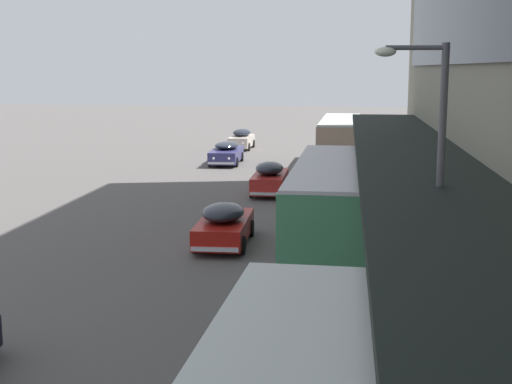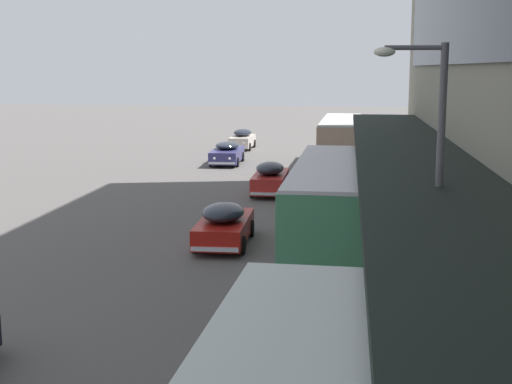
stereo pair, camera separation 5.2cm
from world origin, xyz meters
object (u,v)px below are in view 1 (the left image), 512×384
(sedan_trailing_near, at_px, (241,139))
(street_lamp, at_px, (431,181))
(sedan_far_back, at_px, (270,178))
(sedan_trailing_mid, at_px, (226,153))
(sedan_lead_near, at_px, (224,224))
(transit_bus_kerbside_rear, at_px, (340,140))
(transit_bus_kerbside_front, at_px, (330,203))

(sedan_trailing_near, height_order, street_lamp, street_lamp)
(street_lamp, bearing_deg, sedan_far_back, 104.92)
(sedan_trailing_mid, bearing_deg, street_lamp, -73.14)
(sedan_lead_near, xyz_separation_m, street_lamp, (6.17, -10.25, 3.34))
(sedan_lead_near, bearing_deg, sedan_far_back, 87.41)
(transit_bus_kerbside_rear, height_order, street_lamp, street_lamp)
(transit_bus_kerbside_front, relative_size, sedan_lead_near, 2.51)
(sedan_lead_near, relative_size, street_lamp, 0.68)
(sedan_far_back, height_order, street_lamp, street_lamp)
(transit_bus_kerbside_front, bearing_deg, sedan_trailing_near, 103.72)
(sedan_trailing_mid, distance_m, street_lamp, 34.15)
(street_lamp, bearing_deg, sedan_trailing_mid, 106.86)
(sedan_trailing_mid, relative_size, sedan_far_back, 1.08)
(sedan_trailing_near, bearing_deg, transit_bus_kerbside_rear, -51.65)
(sedan_trailing_mid, height_order, street_lamp, street_lamp)
(transit_bus_kerbside_front, height_order, street_lamp, street_lamp)
(sedan_far_back, bearing_deg, street_lamp, -75.08)
(sedan_lead_near, bearing_deg, sedan_trailing_mid, 99.40)
(transit_bus_kerbside_rear, height_order, sedan_trailing_near, transit_bus_kerbside_rear)
(sedan_trailing_mid, bearing_deg, transit_bus_kerbside_front, -71.91)
(transit_bus_kerbside_front, bearing_deg, sedan_lead_near, 166.66)
(sedan_far_back, xyz_separation_m, street_lamp, (5.67, -21.29, 3.29))
(sedan_trailing_near, xyz_separation_m, sedan_trailing_mid, (0.31, -9.14, -0.04))
(sedan_lead_near, bearing_deg, sedan_trailing_near, 97.26)
(transit_bus_kerbside_front, relative_size, sedan_trailing_mid, 2.28)
(transit_bus_kerbside_front, distance_m, sedan_far_back, 12.47)
(transit_bus_kerbside_front, relative_size, transit_bus_kerbside_rear, 1.02)
(street_lamp, bearing_deg, sedan_trailing_near, 103.72)
(transit_bus_kerbside_front, xyz_separation_m, sedan_trailing_near, (-7.89, 32.34, -1.06))
(transit_bus_kerbside_rear, xyz_separation_m, sedan_far_back, (-3.51, -10.25, -1.02))
(transit_bus_kerbside_rear, bearing_deg, sedan_trailing_near, 128.35)
(sedan_far_back, relative_size, sedan_lead_near, 1.01)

